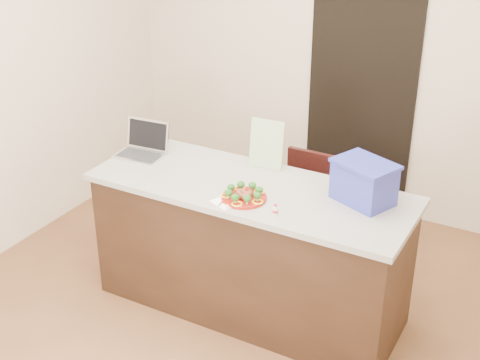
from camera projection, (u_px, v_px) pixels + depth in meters
The scene contains 16 objects.
ground at pixel (232, 326), 4.38m from camera, with size 4.00×4.00×0.00m, color brown.
room_shell at pixel (230, 90), 3.67m from camera, with size 4.00×4.00×4.00m.
doorway at pixel (361, 96), 5.45m from camera, with size 0.90×0.02×2.00m, color black.
island at pixel (250, 248), 4.37m from camera, with size 2.06×0.76×0.92m.
plate at pixel (244, 198), 4.01m from camera, with size 0.27×0.27×0.02m.
meatballs at pixel (243, 194), 3.99m from camera, with size 0.11×0.10×0.04m.
broccoli at pixel (244, 191), 3.99m from camera, with size 0.24×0.24×0.04m.
pepper_rings at pixel (244, 196), 4.00m from camera, with size 0.27×0.27×0.01m.
napkin at pixel (227, 202), 3.97m from camera, with size 0.15×0.15×0.01m, color white.
fork at pixel (224, 200), 3.98m from camera, with size 0.03×0.14×0.00m.
knife at pixel (230, 203), 3.94m from camera, with size 0.04×0.17×0.01m.
yogurt_bottle at pixel (275, 210), 3.83m from camera, with size 0.03×0.03×0.06m.
laptop at pixel (143, 145), 4.59m from camera, with size 0.34×0.28×0.23m.
leaflet at pixel (266, 144), 4.34m from camera, with size 0.23×0.00×0.33m, color silver.
blue_box at pixel (364, 182), 3.93m from camera, with size 0.43×0.37×0.26m.
chair at pixel (305, 201), 4.92m from camera, with size 0.38×0.38×0.84m.
Camera 1 is at (1.74, -3.05, 2.80)m, focal length 50.00 mm.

